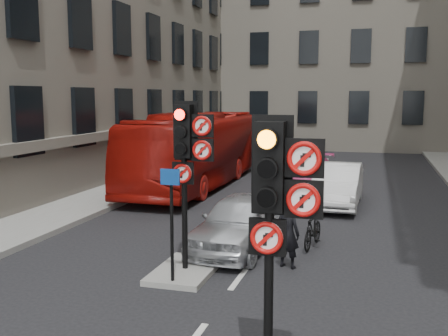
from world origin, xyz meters
The scene contains 12 objects.
pavement_left centered at (-7.20, 12.00, 0.08)m, with size 3.00×50.00×0.16m, color gray.
centre_island centered at (-1.20, 5.00, 0.06)m, with size 1.20×2.00×0.12m, color gray.
building_far centered at (0.00, 38.00, 10.00)m, with size 30.00×14.00×20.00m, color #666056.
signal_near centered at (1.49, 0.99, 2.58)m, with size 0.91×0.40×3.58m.
signal_far centered at (-1.11, 4.99, 2.70)m, with size 0.91×0.40×3.58m.
car_silver centered at (-0.51, 7.09, 0.69)m, with size 1.64×4.07×1.39m, color #B2B5BA.
car_white centered at (1.45, 13.08, 0.73)m, with size 1.54×4.41×1.45m, color silver.
car_pink centered at (0.14, 15.47, 0.68)m, with size 1.91×4.71×1.37m, color #CE3C80.
bus_red centered at (-4.50, 15.48, 1.55)m, with size 2.60×11.09×3.09m, color maroon.
motorcycle centered at (1.22, 7.71, 0.45)m, with size 0.43×1.51×0.91m, color black.
motorcyclist centered at (0.86, 6.00, 0.76)m, with size 0.56×0.37×1.53m, color black.
info_sign centered at (-1.18, 4.18, 1.59)m, with size 0.39×0.11×2.27m.
Camera 1 is at (2.60, -5.23, 3.81)m, focal length 42.00 mm.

